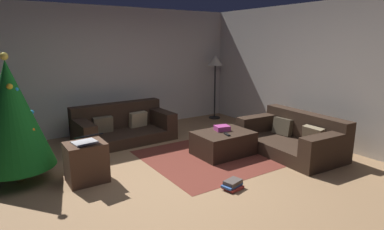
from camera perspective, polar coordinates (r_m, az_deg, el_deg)
ground_plane at (r=4.52m, az=-1.85°, el=-11.79°), size 6.40×6.40×0.00m
rear_partition at (r=7.00m, az=-15.70°, el=7.72°), size 6.40×0.12×2.60m
corner_partition at (r=6.36m, az=23.07°, el=6.66°), size 0.12×6.40×2.60m
couch_left at (r=6.37m, az=-12.38°, el=-2.09°), size 1.85×1.00×0.70m
couch_right at (r=5.81m, az=17.75°, el=-3.95°), size 1.10×1.78×0.68m
ottoman at (r=5.49m, az=5.60°, el=-5.02°), size 0.95×0.70×0.39m
gift_box at (r=5.52m, az=5.41°, el=-2.34°), size 0.28×0.25×0.08m
tv_remote at (r=5.27m, az=6.31°, el=-3.47°), size 0.09×0.17×0.02m
christmas_tree at (r=4.85m, az=-29.58°, el=-0.02°), size 0.99×0.99×1.76m
side_table at (r=4.65m, az=-18.42°, el=-8.03°), size 0.52×0.44×0.55m
laptop at (r=4.49m, az=-18.45°, el=-4.26°), size 0.35×0.43×0.17m
book_stack at (r=4.32m, az=7.29°, el=-12.27°), size 0.30×0.23×0.12m
corner_lamp at (r=7.86m, az=4.18°, el=8.90°), size 0.36×0.36×1.56m
area_rug at (r=5.56m, az=5.55°, el=-6.92°), size 2.60×2.00×0.01m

